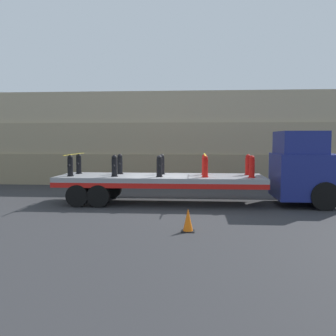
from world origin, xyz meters
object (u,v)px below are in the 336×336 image
object	(u,v)px
fire_hydrant_black_far_2	(162,164)
fire_hydrant_black_near_0	(70,166)
fire_hydrant_black_far_1	(120,164)
fire_hydrant_red_far_3	(205,165)
fire_hydrant_red_near_4	(252,167)
fire_hydrant_red_far_4	(248,165)
fire_hydrant_red_near_3	(205,167)
flatbed_trailer	(149,180)
fire_hydrant_black_near_1	(114,166)
traffic_cone	(188,220)
fire_hydrant_black_near_2	(159,166)
truck_cab	(306,169)
fire_hydrant_black_far_0	(79,164)

from	to	relation	value
fire_hydrant_black_far_2	fire_hydrant_black_near_0	bearing A→B (deg)	-163.16
fire_hydrant_black_near_0	fire_hydrant_black_far_1	world-z (taller)	same
fire_hydrant_red_far_3	fire_hydrant_red_near_4	world-z (taller)	same
fire_hydrant_red_far_3	fire_hydrant_red_far_4	bearing A→B (deg)	0.00
fire_hydrant_black_near_0	fire_hydrant_red_near_3	xyz separation A→B (m)	(5.63, 0.00, 0.00)
flatbed_trailer	fire_hydrant_black_near_0	bearing A→B (deg)	-170.12
fire_hydrant_black_near_1	traffic_cone	world-z (taller)	fire_hydrant_black_near_1
fire_hydrant_black_far_2	traffic_cone	size ratio (longest dim) A/B	1.28
fire_hydrant_red_near_4	traffic_cone	world-z (taller)	fire_hydrant_red_near_4
fire_hydrant_black_near_1	fire_hydrant_red_near_3	world-z (taller)	same
fire_hydrant_black_near_1	fire_hydrant_red_far_3	xyz separation A→B (m)	(3.75, 1.14, 0.00)
fire_hydrant_red_far_3	traffic_cone	size ratio (longest dim) A/B	1.28
fire_hydrant_black_near_2	fire_hydrant_red_near_3	world-z (taller)	same
fire_hydrant_black_near_0	traffic_cone	xyz separation A→B (m)	(5.04, -4.32, -1.28)
flatbed_trailer	fire_hydrant_red_far_3	bearing A→B (deg)	13.48
fire_hydrant_black_far_2	fire_hydrant_red_near_3	world-z (taller)	same
fire_hydrant_black_near_0	fire_hydrant_black_near_2	bearing A→B (deg)	0.00
truck_cab	fire_hydrant_black_far_2	xyz separation A→B (m)	(-6.07, 0.57, 0.10)
truck_cab	fire_hydrant_red_far_3	size ratio (longest dim) A/B	3.41
flatbed_trailer	traffic_cone	xyz separation A→B (m)	(1.78, -4.89, -0.63)
fire_hydrant_black_far_2	fire_hydrant_black_far_1	bearing A→B (deg)	180.00
fire_hydrant_black_near_2	fire_hydrant_red_near_4	distance (m)	3.75
fire_hydrant_red_near_4	fire_hydrant_red_far_4	world-z (taller)	same
fire_hydrant_black_far_1	traffic_cone	bearing A→B (deg)	-59.89
fire_hydrant_black_near_1	traffic_cone	bearing A→B (deg)	-53.78
truck_cab	fire_hydrant_black_far_2	size ratio (longest dim) A/B	3.41
truck_cab	fire_hydrant_black_far_1	xyz separation A→B (m)	(-7.94, 0.57, 0.10)
fire_hydrant_red_near_3	fire_hydrant_black_near_1	bearing A→B (deg)	180.00
fire_hydrant_black_far_2	fire_hydrant_red_near_4	size ratio (longest dim) A/B	1.00
truck_cab	fire_hydrant_red_near_4	size ratio (longest dim) A/B	3.41
flatbed_trailer	fire_hydrant_black_near_2	size ratio (longest dim) A/B	9.71
fire_hydrant_black_near_1	fire_hydrant_black_far_2	bearing A→B (deg)	31.18
truck_cab	fire_hydrant_black_near_0	distance (m)	9.84
traffic_cone	fire_hydrant_red_far_3	bearing A→B (deg)	83.84
fire_hydrant_red_near_3	fire_hydrant_red_near_4	bearing A→B (deg)	0.00
truck_cab	fire_hydrant_black_near_0	xyz separation A→B (m)	(-9.82, -0.57, 0.10)
truck_cab	fire_hydrant_black_far_0	bearing A→B (deg)	176.69
flatbed_trailer	traffic_cone	world-z (taller)	flatbed_trailer
fire_hydrant_red_near_3	traffic_cone	world-z (taller)	fire_hydrant_red_near_3
fire_hydrant_red_near_3	fire_hydrant_red_far_4	world-z (taller)	same
fire_hydrant_red_near_4	fire_hydrant_black_far_0	bearing A→B (deg)	171.40
fire_hydrant_red_near_4	fire_hydrant_red_far_4	xyz separation A→B (m)	(0.00, 1.14, 0.00)
truck_cab	fire_hydrant_black_near_0	size ratio (longest dim) A/B	3.41
flatbed_trailer	fire_hydrant_black_far_0	size ratio (longest dim) A/B	9.71
fire_hydrant_black_far_0	traffic_cone	distance (m)	7.54
fire_hydrant_black_far_1	fire_hydrant_red_near_3	distance (m)	3.92
flatbed_trailer	fire_hydrant_black_far_2	distance (m)	1.00
fire_hydrant_black_far_1	fire_hydrant_black_near_2	xyz separation A→B (m)	(1.88, -1.14, 0.00)
fire_hydrant_black_near_0	traffic_cone	distance (m)	6.76
fire_hydrant_black_near_0	fire_hydrant_black_near_2	world-z (taller)	same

